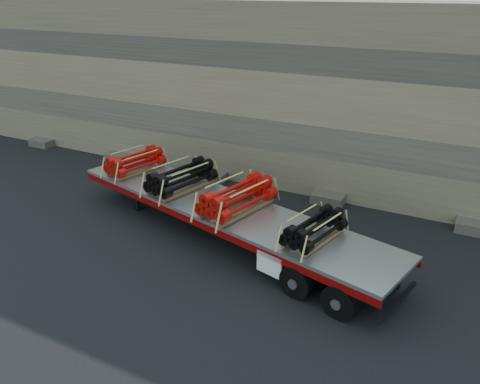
{
  "coord_description": "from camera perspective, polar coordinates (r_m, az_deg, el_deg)",
  "views": [
    {
      "loc": [
        6.31,
        -10.94,
        7.47
      ],
      "look_at": [
        0.13,
        1.13,
        1.48
      ],
      "focal_mm": 35.0,
      "sensor_mm": 36.0,
      "label": 1
    }
  ],
  "objects": [
    {
      "name": "bundle_rear",
      "position": [
        12.67,
        9.01,
        -4.49
      ],
      "size": [
        1.41,
        2.11,
        0.68
      ],
      "primitive_type": null,
      "rotation": [
        0.0,
        0.0,
        -0.25
      ],
      "color": "black",
      "rests_on": "trailer"
    },
    {
      "name": "ground",
      "position": [
        14.67,
        -2.49,
        -6.8
      ],
      "size": [
        120.0,
        120.0,
        0.0
      ],
      "primitive_type": "plane",
      "color": "black",
      "rests_on": "ground"
    },
    {
      "name": "rock_wall",
      "position": [
        18.96,
        7.21,
        11.56
      ],
      "size": [
        44.0,
        3.0,
        7.0
      ],
      "primitive_type": "cube",
      "color": "#7A6B54",
      "rests_on": "ground"
    },
    {
      "name": "bundle_front",
      "position": [
        17.61,
        -12.63,
        3.58
      ],
      "size": [
        1.51,
        2.25,
        0.73
      ],
      "primitive_type": null,
      "rotation": [
        0.0,
        0.0,
        -0.25
      ],
      "color": "#BD0F0A",
      "rests_on": "trailer"
    },
    {
      "name": "trailer",
      "position": [
        14.91,
        -2.05,
        -3.66
      ],
      "size": [
        11.98,
        5.09,
        1.18
      ],
      "primitive_type": null,
      "rotation": [
        0.0,
        0.0,
        -0.25
      ],
      "color": "#B6B9BE",
      "rests_on": "ground"
    },
    {
      "name": "bundle_midrear",
      "position": [
        14.1,
        -0.35,
        -0.72
      ],
      "size": [
        1.77,
        2.65,
        0.86
      ],
      "primitive_type": null,
      "rotation": [
        0.0,
        0.0,
        -0.25
      ],
      "color": "#BD0F0A",
      "rests_on": "trailer"
    },
    {
      "name": "bundle_midfront",
      "position": [
        15.76,
        -7.17,
        1.72
      ],
      "size": [
        1.69,
        2.53,
        0.82
      ],
      "primitive_type": null,
      "rotation": [
        0.0,
        0.0,
        -0.25
      ],
      "color": "black",
      "rests_on": "trailer"
    }
  ]
}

